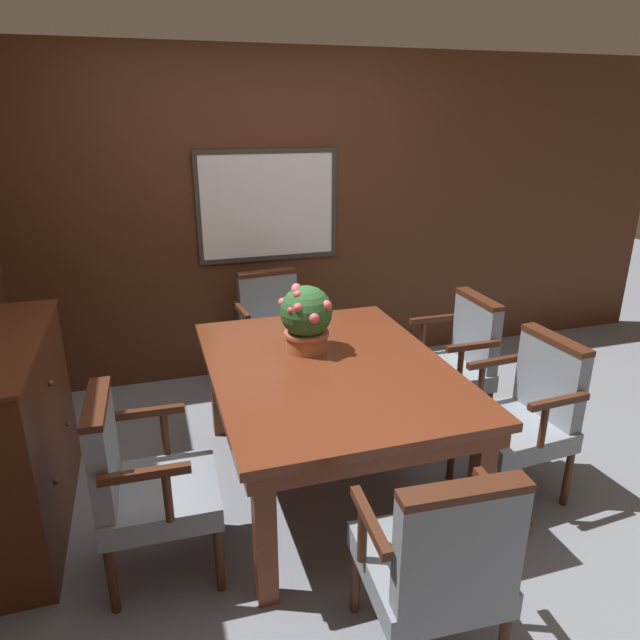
# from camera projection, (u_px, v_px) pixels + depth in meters

# --- Properties ---
(ground_plane) EXTENTS (14.00, 14.00, 0.00)m
(ground_plane) POSITION_uv_depth(u_px,v_px,m) (336.00, 489.00, 3.21)
(ground_plane) COLOR gray
(wall_back) EXTENTS (7.20, 0.08, 2.45)m
(wall_back) POSITION_uv_depth(u_px,v_px,m) (265.00, 220.00, 4.36)
(wall_back) COLOR #4C2816
(wall_back) RESTS_ON ground_plane
(dining_table) EXTENTS (1.23, 1.66, 0.74)m
(dining_table) POSITION_uv_depth(u_px,v_px,m) (328.00, 380.00, 3.06)
(dining_table) COLOR maroon
(dining_table) RESTS_ON ground_plane
(chair_right_near) EXTENTS (0.54, 0.56, 0.90)m
(chair_right_near) POSITION_uv_depth(u_px,v_px,m) (525.00, 412.00, 3.06)
(chair_right_near) COLOR #472314
(chair_right_near) RESTS_ON ground_plane
(chair_left_near) EXTENTS (0.52, 0.55, 0.90)m
(chair_left_near) POSITION_uv_depth(u_px,v_px,m) (142.00, 480.00, 2.49)
(chair_left_near) COLOR #472314
(chair_left_near) RESTS_ON ground_plane
(chair_head_near) EXTENTS (0.56, 0.53, 0.90)m
(chair_head_near) POSITION_uv_depth(u_px,v_px,m) (438.00, 560.00, 2.05)
(chair_head_near) COLOR #472314
(chair_head_near) RESTS_ON ground_plane
(chair_head_far) EXTENTS (0.57, 0.55, 0.90)m
(chair_head_far) POSITION_uv_depth(u_px,v_px,m) (274.00, 329.00, 4.22)
(chair_head_far) COLOR #472314
(chair_head_far) RESTS_ON ground_plane
(chair_right_far) EXTENTS (0.51, 0.54, 0.90)m
(chair_right_far) POSITION_uv_depth(u_px,v_px,m) (455.00, 359.00, 3.72)
(chair_right_far) COLOR #472314
(chair_right_far) RESTS_ON ground_plane
(potted_plant) EXTENTS (0.29, 0.31, 0.38)m
(potted_plant) POSITION_uv_depth(u_px,v_px,m) (306.00, 317.00, 3.16)
(potted_plant) COLOR #B2603D
(potted_plant) RESTS_ON dining_table
(sideboard_cabinet) EXTENTS (0.47, 1.22, 1.01)m
(sideboard_cabinet) POSITION_uv_depth(u_px,v_px,m) (8.00, 439.00, 2.77)
(sideboard_cabinet) COLOR #512816
(sideboard_cabinet) RESTS_ON ground_plane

